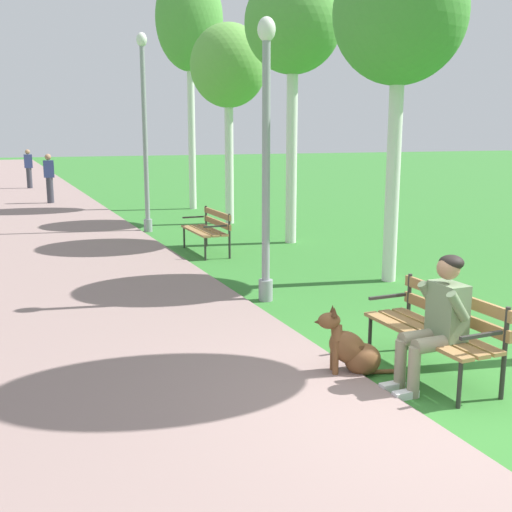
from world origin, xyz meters
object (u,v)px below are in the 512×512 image
at_px(park_bench_mid, 208,227).
at_px(lamp_post_mid, 145,132).
at_px(birch_tree_second, 400,16).
at_px(dog_brown, 352,350).
at_px(birch_tree_fifth, 189,21).
at_px(person_seated_on_near_bench, 438,317).
at_px(birch_tree_third, 293,26).
at_px(pedestrian_distant, 49,179).
at_px(park_bench_near, 437,324).
at_px(lamp_post_near, 266,159).
at_px(pedestrian_further_distant, 29,169).
at_px(birch_tree_fourth, 228,67).

bearing_deg(park_bench_mid, lamp_post_mid, 99.01).
bearing_deg(birch_tree_second, lamp_post_mid, 110.49).
bearing_deg(dog_brown, birch_tree_fifth, 79.28).
height_order(person_seated_on_near_bench, dog_brown, person_seated_on_near_bench).
bearing_deg(person_seated_on_near_bench, dog_brown, 134.72).
height_order(park_bench_mid, lamp_post_mid, lamp_post_mid).
relative_size(person_seated_on_near_bench, dog_brown, 1.54).
distance_m(birch_tree_third, pedestrian_distant, 11.12).
height_order(park_bench_near, park_bench_mid, same).
height_order(person_seated_on_near_bench, lamp_post_near, lamp_post_near).
bearing_deg(pedestrian_further_distant, pedestrian_distant, -87.04).
bearing_deg(dog_brown, birch_tree_second, 50.24).
height_order(birch_tree_fourth, birch_tree_fifth, birch_tree_fifth).
bearing_deg(birch_tree_second, birch_tree_fourth, 90.88).
height_order(birch_tree_fifth, pedestrian_further_distant, birch_tree_fifth).
distance_m(park_bench_near, dog_brown, 0.85).
xyz_separation_m(park_bench_mid, birch_tree_third, (2.00, 0.42, 3.94)).
xyz_separation_m(lamp_post_near, lamp_post_mid, (-0.10, 6.76, 0.38)).
relative_size(birch_tree_fourth, birch_tree_fifth, 0.70).
bearing_deg(birch_tree_third, park_bench_mid, -168.13).
bearing_deg(dog_brown, lamp_post_mid, 88.68).
distance_m(birch_tree_third, pedestrian_further_distant, 16.86).
bearing_deg(park_bench_near, pedestrian_distant, 97.35).
relative_size(dog_brown, birch_tree_fourth, 0.16).
height_order(lamp_post_near, pedestrian_further_distant, lamp_post_near).
relative_size(birch_tree_third, birch_tree_fifth, 0.78).
distance_m(lamp_post_near, birch_tree_fourth, 7.89).
xyz_separation_m(park_bench_mid, birch_tree_fourth, (1.81, 3.65, 3.42)).
bearing_deg(birch_tree_second, park_bench_near, -118.40).
xyz_separation_m(park_bench_mid, pedestrian_further_distant, (-2.46, 16.28, 0.33)).
relative_size(birch_tree_second, birch_tree_fifth, 0.72).
bearing_deg(person_seated_on_near_bench, birch_tree_fourth, 79.57).
xyz_separation_m(park_bench_near, pedestrian_further_distant, (-2.50, 23.08, 0.33)).
bearing_deg(pedestrian_distant, birch_tree_second, -73.22).
xyz_separation_m(park_bench_near, lamp_post_mid, (-0.53, 9.89, 1.84)).
bearing_deg(lamp_post_near, person_seated_on_near_bench, -86.24).
bearing_deg(lamp_post_mid, birch_tree_fourth, 13.69).
height_order(birch_tree_fourth, pedestrian_distant, birch_tree_fourth).
bearing_deg(park_bench_near, lamp_post_near, 97.80).
bearing_deg(park_bench_mid, pedestrian_distant, 101.96).
xyz_separation_m(park_bench_near, person_seated_on_near_bench, (-0.21, -0.25, 0.17)).
distance_m(park_bench_mid, birch_tree_fourth, 5.32).
bearing_deg(birch_tree_fourth, dog_brown, -103.93).
xyz_separation_m(birch_tree_second, pedestrian_distant, (-4.05, 13.43, -3.18)).
bearing_deg(lamp_post_mid, person_seated_on_near_bench, -88.16).
relative_size(dog_brown, birch_tree_fifth, 0.11).
distance_m(park_bench_mid, birch_tree_fifth, 8.84).
relative_size(park_bench_near, birch_tree_second, 0.29).
bearing_deg(person_seated_on_near_bench, birch_tree_third, 73.82).
height_order(person_seated_on_near_bench, pedestrian_further_distant, pedestrian_further_distant).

